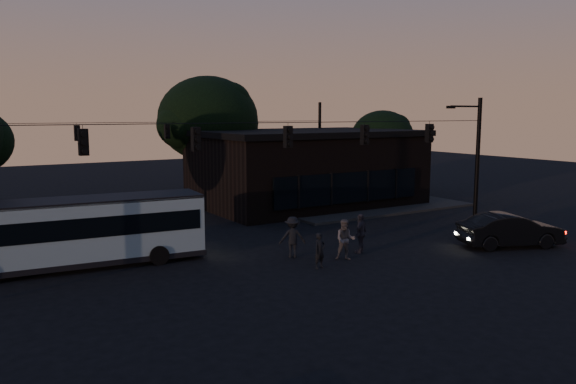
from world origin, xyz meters
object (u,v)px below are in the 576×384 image
pedestrian_b (345,240)px  pedestrian_c (361,233)px  building (306,167)px  pedestrian_a (320,251)px  bus (78,229)px  pedestrian_d (293,237)px  car (510,230)px

pedestrian_b → pedestrian_c: bearing=59.8°
building → pedestrian_b: (-7.24, -14.06, -1.77)m
pedestrian_a → pedestrian_c: 3.45m
bus → pedestrian_a: bearing=-27.4°
pedestrian_a → pedestrian_c: pedestrian_c is taller
pedestrian_c → pedestrian_d: (-3.24, 0.97, 0.01)m
car → pedestrian_a: size_ratio=3.30×
car → pedestrian_c: bearing=88.3°
pedestrian_d → pedestrian_c: bearing=-172.2°
building → car: (1.30, -16.41, -1.87)m
pedestrian_c → car: bearing=127.3°
car → pedestrian_a: car is taller
car → pedestrian_d: pedestrian_d is taller
pedestrian_c → pedestrian_d: size_ratio=0.99×
building → pedestrian_b: size_ratio=8.23×
bus → building: bearing=32.2°
car → pedestrian_b: size_ratio=2.72×
building → pedestrian_d: building is taller
car → building: bearing=25.8°
car → pedestrian_c: pedestrian_c is taller
car → pedestrian_b: pedestrian_b is taller
pedestrian_c → bus: bearing=-50.0°
car → pedestrian_c: size_ratio=2.69×
car → pedestrian_c: 7.71m
pedestrian_b → pedestrian_c: (1.44, 0.66, 0.01)m
bus → car: (19.05, -7.44, -0.84)m
pedestrian_b → pedestrian_d: (-1.80, 1.63, 0.02)m
bus → pedestrian_c: 12.77m
building → pedestrian_c: 14.70m
pedestrian_b → pedestrian_c: pedestrian_c is taller
building → pedestrian_a: size_ratio=9.97×
car → pedestrian_b: (-8.53, 2.35, 0.10)m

